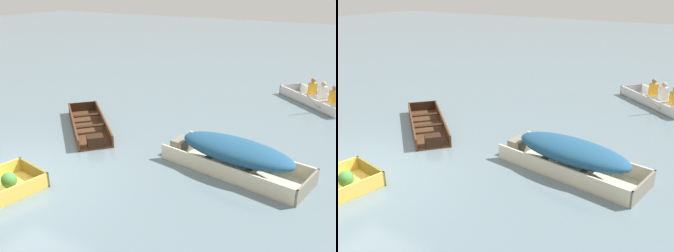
{
  "view_description": "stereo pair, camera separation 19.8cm",
  "coord_description": "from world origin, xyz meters",
  "views": [
    {
      "loc": [
        6.96,
        -4.58,
        4.22
      ],
      "look_at": [
        1.7,
        4.02,
        0.35
      ],
      "focal_mm": 40.0,
      "sensor_mm": 36.0,
      "label": 1
    },
    {
      "loc": [
        7.13,
        -4.47,
        4.22
      ],
      "look_at": [
        1.7,
        4.02,
        0.35
      ],
      "focal_mm": 40.0,
      "sensor_mm": 36.0,
      "label": 2
    }
  ],
  "objects": [
    {
      "name": "rowboat_white_with_crew",
      "position": [
        4.9,
        9.47,
        0.24
      ],
      "size": [
        3.1,
        2.87,
        0.92
      ],
      "color": "white",
      "rests_on": "ground"
    },
    {
      "name": "skiff_cream_near_moored",
      "position": [
        4.1,
        3.09,
        0.45
      ],
      "size": [
        3.7,
        1.72,
        0.77
      ],
      "color": "beige",
      "rests_on": "ground"
    },
    {
      "name": "ground_plane",
      "position": [
        0.0,
        0.0,
        0.0
      ],
      "size": [
        80.0,
        80.0,
        0.0
      ],
      "primitive_type": "plane",
      "color": "slate"
    },
    {
      "name": "skiff_dark_varnish_mid_moored",
      "position": [
        -0.65,
        3.24,
        0.12
      ],
      "size": [
        3.19,
        2.93,
        0.35
      ],
      "color": "#4C2D19",
      "rests_on": "ground"
    }
  ]
}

